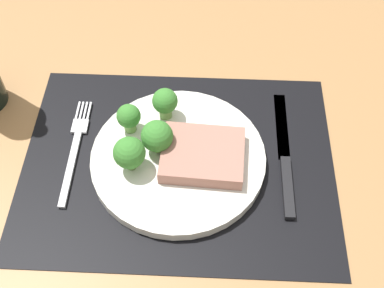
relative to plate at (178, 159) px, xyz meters
The scene contains 10 objects.
ground_plane 2.60cm from the plate, ahead, with size 140.00×110.00×3.00cm, color #996D42.
placemat 0.95cm from the plate, ahead, with size 45.54×34.79×0.30cm, color black.
plate is the anchor object (origin of this frame).
steak 4.06cm from the plate, ahead, with size 11.60×9.45×2.21cm, color #9E6B5B.
broccoli_back_left 8.04cm from the plate, 160.30° to the right, with size 4.51×4.51×5.73cm.
broccoli_front_edge 8.69cm from the plate, 107.50° to the left, with size 3.84×3.84×5.30cm.
broccoli_near_fork 5.00cm from the plate, 162.34° to the left, with size 4.61×4.61×5.49cm.
broccoli_center 9.41cm from the plate, 148.70° to the left, with size 3.56×3.56×4.86cm.
fork 15.64cm from the plate, behind, with size 2.40×19.20×0.50cm.
knife 15.65cm from the plate, ahead, with size 1.80×23.00×0.80cm.
Camera 1 is at (3.84, -41.17, 60.13)cm, focal length 46.32 mm.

